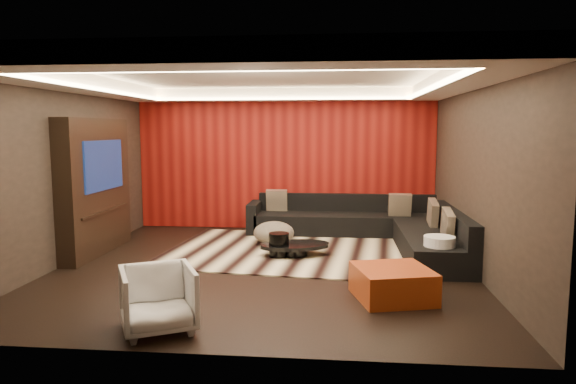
# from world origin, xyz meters

# --- Properties ---
(floor) EXTENTS (6.00, 6.00, 0.02)m
(floor) POSITION_xyz_m (0.00, 0.00, -0.01)
(floor) COLOR black
(floor) RESTS_ON ground
(ceiling) EXTENTS (6.00, 6.00, 0.02)m
(ceiling) POSITION_xyz_m (0.00, 0.00, 2.81)
(ceiling) COLOR silver
(ceiling) RESTS_ON ground
(wall_back) EXTENTS (6.00, 0.02, 2.80)m
(wall_back) POSITION_xyz_m (0.00, 3.01, 1.40)
(wall_back) COLOR black
(wall_back) RESTS_ON ground
(wall_left) EXTENTS (0.02, 6.00, 2.80)m
(wall_left) POSITION_xyz_m (-3.01, 0.00, 1.40)
(wall_left) COLOR black
(wall_left) RESTS_ON ground
(wall_right) EXTENTS (0.02, 6.00, 2.80)m
(wall_right) POSITION_xyz_m (3.01, 0.00, 1.40)
(wall_right) COLOR black
(wall_right) RESTS_ON ground
(red_feature_wall) EXTENTS (5.98, 0.05, 2.78)m
(red_feature_wall) POSITION_xyz_m (0.00, 2.97, 1.40)
(red_feature_wall) COLOR #6B0C0A
(red_feature_wall) RESTS_ON ground
(soffit_back) EXTENTS (6.00, 0.60, 0.22)m
(soffit_back) POSITION_xyz_m (0.00, 2.70, 2.69)
(soffit_back) COLOR silver
(soffit_back) RESTS_ON ground
(soffit_front) EXTENTS (6.00, 0.60, 0.22)m
(soffit_front) POSITION_xyz_m (0.00, -2.70, 2.69)
(soffit_front) COLOR silver
(soffit_front) RESTS_ON ground
(soffit_left) EXTENTS (0.60, 4.80, 0.22)m
(soffit_left) POSITION_xyz_m (-2.70, 0.00, 2.69)
(soffit_left) COLOR silver
(soffit_left) RESTS_ON ground
(soffit_right) EXTENTS (0.60, 4.80, 0.22)m
(soffit_right) POSITION_xyz_m (2.70, 0.00, 2.69)
(soffit_right) COLOR silver
(soffit_right) RESTS_ON ground
(cove_back) EXTENTS (4.80, 0.08, 0.04)m
(cove_back) POSITION_xyz_m (0.00, 2.36, 2.60)
(cove_back) COLOR #FFD899
(cove_back) RESTS_ON ground
(cove_front) EXTENTS (4.80, 0.08, 0.04)m
(cove_front) POSITION_xyz_m (0.00, -2.36, 2.60)
(cove_front) COLOR #FFD899
(cove_front) RESTS_ON ground
(cove_left) EXTENTS (0.08, 4.80, 0.04)m
(cove_left) POSITION_xyz_m (-2.36, 0.00, 2.60)
(cove_left) COLOR #FFD899
(cove_left) RESTS_ON ground
(cove_right) EXTENTS (0.08, 4.80, 0.04)m
(cove_right) POSITION_xyz_m (2.36, 0.00, 2.60)
(cove_right) COLOR #FFD899
(cove_right) RESTS_ON ground
(tv_surround) EXTENTS (0.30, 2.00, 2.20)m
(tv_surround) POSITION_xyz_m (-2.85, 0.60, 1.10)
(tv_surround) COLOR black
(tv_surround) RESTS_ON ground
(tv_screen) EXTENTS (0.04, 1.30, 0.80)m
(tv_screen) POSITION_xyz_m (-2.69, 0.60, 1.45)
(tv_screen) COLOR black
(tv_screen) RESTS_ON ground
(tv_shelf) EXTENTS (0.04, 1.60, 0.04)m
(tv_shelf) POSITION_xyz_m (-2.69, 0.60, 0.70)
(tv_shelf) COLOR black
(tv_shelf) RESTS_ON ground
(rug) EXTENTS (4.28, 3.39, 0.02)m
(rug) POSITION_xyz_m (0.30, 1.00, 0.01)
(rug) COLOR beige
(rug) RESTS_ON floor
(coffee_table) EXTENTS (1.39, 1.39, 0.19)m
(coffee_table) POSITION_xyz_m (0.40, 0.68, 0.11)
(coffee_table) COLOR black
(coffee_table) RESTS_ON rug
(drum_stool) EXTENTS (0.43, 0.43, 0.38)m
(drum_stool) POSITION_xyz_m (0.16, 0.58, 0.21)
(drum_stool) COLOR black
(drum_stool) RESTS_ON rug
(striped_pouf) EXTENTS (0.73, 0.73, 0.39)m
(striped_pouf) POSITION_xyz_m (-0.04, 1.47, 0.22)
(striped_pouf) COLOR #BDAC92
(striped_pouf) RESTS_ON rug
(white_side_table) EXTENTS (0.48, 0.48, 0.54)m
(white_side_table) POSITION_xyz_m (2.50, -0.13, 0.27)
(white_side_table) COLOR white
(white_side_table) RESTS_ON floor
(orange_ottoman) EXTENTS (1.04, 1.04, 0.38)m
(orange_ottoman) POSITION_xyz_m (1.74, -1.27, 0.19)
(orange_ottoman) COLOR #954813
(orange_ottoman) RESTS_ON floor
(armchair) EXTENTS (0.95, 0.96, 0.66)m
(armchair) POSITION_xyz_m (-0.71, -2.50, 0.33)
(armchair) COLOR silver
(armchair) RESTS_ON floor
(sectional_sofa) EXTENTS (3.65, 3.50, 0.75)m
(sectional_sofa) POSITION_xyz_m (1.73, 1.86, 0.26)
(sectional_sofa) COLOR black
(sectional_sofa) RESTS_ON floor
(throw_pillows) EXTENTS (3.10, 2.75, 0.50)m
(throw_pillows) POSITION_xyz_m (1.87, 1.70, 0.62)
(throw_pillows) COLOR tan
(throw_pillows) RESTS_ON sectional_sofa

